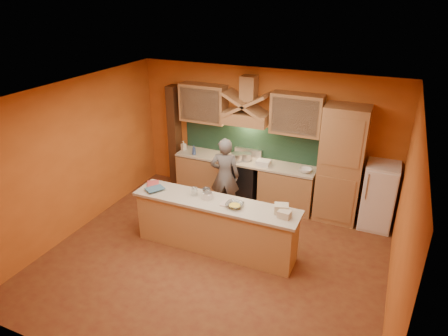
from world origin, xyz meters
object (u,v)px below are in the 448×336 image
at_px(mixing_bowl, 235,205).
at_px(kitchen_scale, 208,196).
at_px(fridge, 379,196).
at_px(stove, 244,180).
at_px(person, 225,176).

bearing_deg(mixing_bowl, kitchen_scale, 172.56).
height_order(fridge, mixing_bowl, fridge).
bearing_deg(stove, person, -104.72).
distance_m(stove, kitchen_scale, 1.95).
bearing_deg(mixing_bowl, person, 119.73).
height_order(kitchen_scale, mixing_bowl, kitchen_scale).
bearing_deg(kitchen_scale, mixing_bowl, 1.79).
relative_size(stove, mixing_bowl, 3.16).
distance_m(person, mixing_bowl, 1.50).
relative_size(fridge, mixing_bowl, 4.57).
xyz_separation_m(fridge, mixing_bowl, (-2.13, -1.94, 0.33)).
height_order(fridge, person, person).
xyz_separation_m(kitchen_scale, mixing_bowl, (0.52, -0.07, -0.02)).
height_order(person, kitchen_scale, person).
distance_m(fridge, mixing_bowl, 2.90).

